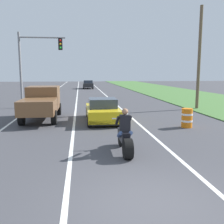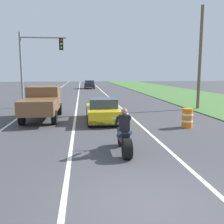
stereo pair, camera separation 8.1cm
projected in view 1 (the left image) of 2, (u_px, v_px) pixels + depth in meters
name	position (u px, v px, depth m)	size (l,w,h in m)	color
ground_plane	(149.00, 205.00, 5.56)	(160.00, 160.00, 0.00)	#424247
lane_stripe_left_solid	(39.00, 103.00, 24.51)	(0.14, 120.00, 0.01)	white
lane_stripe_right_solid	(113.00, 102.00, 25.39)	(0.14, 120.00, 0.01)	white
lane_stripe_centre_dashed	(76.00, 102.00, 24.95)	(0.14, 120.00, 0.01)	white
grass_verge_right	(209.00, 100.00, 26.63)	(10.00, 120.00, 0.06)	#477538
motorcycle_with_rider	(125.00, 137.00, 9.00)	(0.70, 2.21, 1.62)	black
sports_car_yellow	(102.00, 111.00, 15.04)	(1.84, 4.30, 1.37)	yellow
pickup_truck_left_lane_brown	(42.00, 102.00, 15.49)	(2.02, 4.80, 1.98)	brown
traffic_light_mast_near	(34.00, 59.00, 20.35)	(3.68, 0.34, 6.00)	gray
utility_pole_roadside	(199.00, 59.00, 19.65)	(0.24, 0.24, 7.84)	brown
construction_barrel_nearest	(187.00, 118.00, 13.35)	(0.58, 0.58, 1.00)	orange
distant_car_far_ahead	(88.00, 84.00, 45.95)	(1.80, 4.00, 1.50)	#262628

